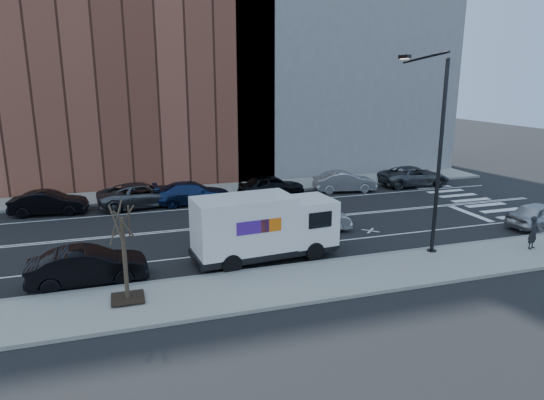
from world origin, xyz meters
TOP-DOWN VIEW (x-y plane):
  - ground at (0.00, 0.00)m, footprint 120.00×120.00m
  - sidewalk_near at (0.00, -8.80)m, footprint 44.00×3.60m
  - sidewalk_far at (0.00, 8.80)m, footprint 44.00×3.60m
  - curb_near at (0.00, -7.00)m, footprint 44.00×0.25m
  - curb_far at (0.00, 7.00)m, footprint 44.00×0.25m
  - crosswalk at (16.00, 0.00)m, footprint 3.00×14.00m
  - road_markings at (0.00, 0.00)m, footprint 40.00×8.60m
  - bldg_brick at (-8.00, 15.60)m, footprint 26.00×10.00m
  - bldg_concrete at (12.00, 15.60)m, footprint 20.00×10.00m
  - streetlight at (7.00, -6.91)m, footprint 0.44×4.02m
  - street_tree at (-7.00, -8.40)m, footprint 1.20×1.20m
  - fedex_van at (-0.84, -5.60)m, footprint 6.85×2.85m
  - far_parked_b at (-11.20, 5.69)m, footprint 4.60×2.02m
  - far_parked_c at (-5.60, 5.87)m, footprint 5.97×3.35m
  - far_parked_d at (-2.40, 5.58)m, footprint 5.12×2.10m
  - far_parked_e at (3.20, 5.87)m, footprint 4.76×2.15m
  - far_parked_f at (8.80, 5.68)m, footprint 4.72×2.18m
  - far_parked_g at (14.84, 5.88)m, footprint 5.60×2.86m
  - driving_sedan at (2.82, -2.32)m, footprint 4.51×2.06m
  - near_parked_rear_a at (-8.44, -6.06)m, footprint 4.70×1.74m
  - near_parked_front at (15.38, -5.65)m, footprint 4.40×2.18m
  - pedestrian at (11.83, -8.58)m, footprint 0.69×0.57m

SIDE VIEW (x-z plane):
  - ground at x=0.00m, z-range 0.00..0.00m
  - crosswalk at x=16.00m, z-range 0.00..0.01m
  - road_markings at x=0.00m, z-range 0.00..0.01m
  - sidewalk_near at x=0.00m, z-range 0.00..0.15m
  - sidewalk_far at x=0.00m, z-range 0.00..0.15m
  - curb_near at x=0.00m, z-range 0.00..0.17m
  - curb_far at x=0.00m, z-range 0.00..0.17m
  - driving_sedan at x=2.82m, z-range 0.00..1.43m
  - near_parked_front at x=15.38m, z-range 0.00..1.44m
  - far_parked_b at x=-11.20m, z-range 0.00..1.47m
  - far_parked_d at x=-2.40m, z-range 0.00..1.48m
  - far_parked_f at x=8.80m, z-range 0.00..1.50m
  - far_parked_g at x=14.84m, z-range 0.00..1.51m
  - near_parked_rear_a at x=-8.44m, z-range 0.00..1.53m
  - far_parked_c at x=-5.60m, z-range 0.00..1.57m
  - far_parked_e at x=3.20m, z-range 0.00..1.59m
  - pedestrian at x=11.83m, z-range 0.15..1.76m
  - street_tree at x=-7.00m, z-range -0.42..3.33m
  - fedex_van at x=-0.84m, z-range 0.08..3.13m
  - streetlight at x=7.00m, z-range 0.41..9.75m
  - bldg_brick at x=-8.00m, z-range 0.00..22.00m
  - bldg_concrete at x=12.00m, z-range 0.00..26.00m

